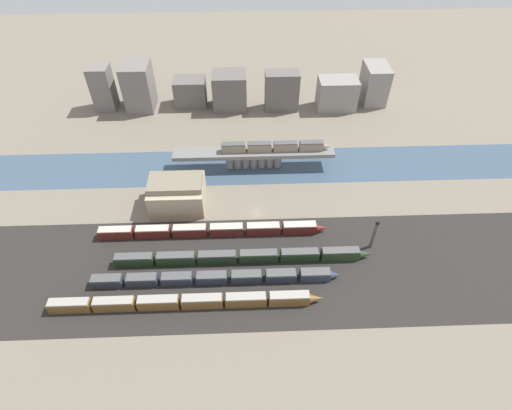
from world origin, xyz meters
name	(u,v)px	position (x,y,z in m)	size (l,w,h in m)	color
ground_plane	(256,213)	(0.00, 0.00, 0.00)	(400.00, 400.00, 0.00)	#756B5B
railbed_yard	(259,269)	(0.00, -24.00, 0.00)	(280.00, 42.00, 0.01)	#282623
river_water	(254,166)	(0.00, 26.08, 0.00)	(320.00, 21.92, 0.01)	#3D5166
bridge	(254,155)	(0.00, 26.08, 5.46)	(62.07, 7.07, 7.61)	slate
train_on_bridge	(275,147)	(8.33, 26.08, 9.40)	(42.09, 2.77, 3.66)	gray
train_yard_near	(185,302)	(-21.45, -36.07, 2.01)	(77.20, 2.90, 4.08)	brown
train_yard_mid	(216,278)	(-13.00, -28.01, 1.71)	(74.07, 3.19, 3.48)	#2D384C
train_yard_far	(242,257)	(-5.08, -20.67, 1.99)	(80.02, 2.95, 4.05)	#23381E
train_yard_outer	(212,230)	(-14.82, -9.23, 1.94)	(75.54, 3.05, 3.94)	#5B1E19
warehouse_building	(177,193)	(-27.42, 5.51, 5.41)	(18.84, 14.97, 11.39)	tan
signal_tower	(374,235)	(36.43, -16.44, 5.80)	(1.00, 0.98, 11.90)	#4C4C51
city_block_far_left	(103,88)	(-67.89, 73.21, 10.13)	(9.34, 9.26, 20.27)	slate
city_block_left	(139,86)	(-51.33, 73.05, 10.65)	(12.42, 14.91, 21.29)	slate
city_block_center	(190,92)	(-28.27, 74.72, 6.42)	(14.69, 10.58, 12.84)	#605B56
city_block_right	(230,91)	(-9.62, 71.47, 8.41)	(15.50, 12.71, 16.82)	#605B56
city_block_far_right	(282,91)	(14.41, 69.53, 8.95)	(15.37, 8.29, 17.90)	#605B56
city_block_tall	(337,94)	(40.18, 69.15, 7.15)	(17.80, 11.31, 14.30)	gray
city_block_low	(374,84)	(58.84, 75.16, 8.80)	(10.58, 15.84, 17.60)	gray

